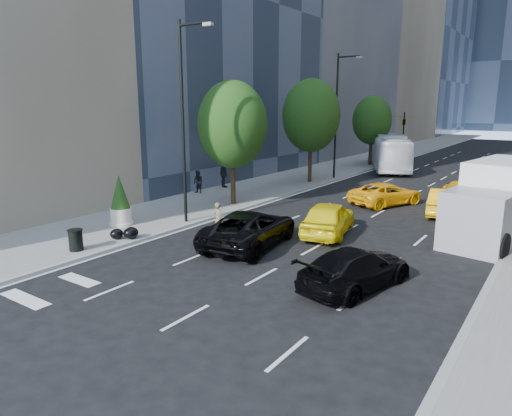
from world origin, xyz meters
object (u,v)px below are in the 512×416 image
Objects in this scene: city_bus at (390,152)px; planter_shrub at (120,201)px; black_sedan_mercedes at (356,268)px; trash_can at (76,240)px; black_sedan_lincoln at (250,228)px; box_truck at (499,200)px; skateboarder at (218,221)px.

planter_shrub is at bearing -121.47° from city_bus.
trash_can is at bearing 28.85° from black_sedan_mercedes.
city_bus reaches higher than black_sedan_lincoln.
planter_shrub is (-16.03, -8.85, -0.45)m from box_truck.
box_truck is 18.31m from planter_shrub.
skateboarder is at bearing -14.03° from black_sedan_lincoln.
black_sedan_mercedes is 11.57m from trash_can.
black_sedan_lincoln is at bearing 9.47° from planter_shrub.
black_sedan_lincoln is 11.70m from box_truck.
skateboarder is at bearing -136.07° from box_truck.
box_truck is (3.05, 9.48, 1.12)m from black_sedan_mercedes.
planter_shrub reaches higher than skateboarder.
skateboarder is at bearing 56.95° from trash_can.
planter_shrub is (-12.97, 0.63, 0.68)m from black_sedan_mercedes.
black_sedan_mercedes is at bearing 178.96° from skateboarder.
planter_shrub is (-7.23, -1.21, 0.58)m from black_sedan_lincoln.
box_truck reaches higher than black_sedan_mercedes.
skateboarder is 7.93m from black_sedan_mercedes.
trash_can is (-14.15, -12.74, -1.24)m from box_truck.
box_truck reaches higher than black_sedan_lincoln.
city_bus is at bearing 86.38° from trash_can.
planter_shrub reaches higher than trash_can.
black_sedan_lincoln is at bearing -171.23° from skateboarder.
planter_shrub is at bearing 28.05° from skateboarder.
trash_can is (-3.42, -5.26, -0.22)m from skateboarder.
box_truck is (10.73, 7.48, 1.02)m from skateboarder.
city_bus reaches higher than planter_shrub.
black_sedan_mercedes is at bearing -2.79° from planter_shrub.
black_sedan_lincoln is 7.39m from trash_can.
skateboarder reaches higher than black_sedan_lincoln.
trash_can is (-11.10, -3.26, -0.11)m from black_sedan_mercedes.
skateboarder is 0.62× the size of planter_shrub.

